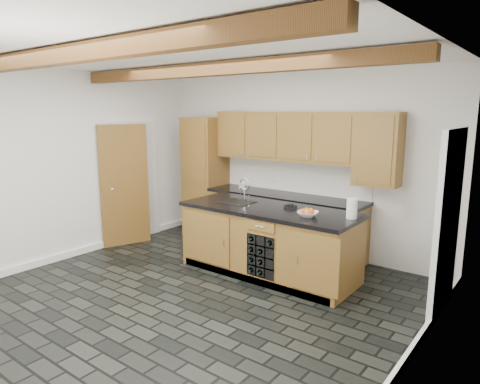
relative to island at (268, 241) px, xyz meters
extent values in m
plane|color=black|center=(-0.31, -1.28, -0.46)|extent=(5.00, 5.00, 0.00)
plane|color=white|center=(-0.31, 1.22, 0.94)|extent=(5.00, 0.00, 5.00)
plane|color=white|center=(-2.81, -1.28, 0.94)|extent=(0.00, 5.00, 5.00)
plane|color=white|center=(2.19, -1.28, 0.94)|extent=(0.00, 5.00, 5.00)
plane|color=white|center=(-0.31, -1.28, 2.34)|extent=(5.00, 5.00, 0.00)
cube|color=brown|center=(-0.31, -2.48, 2.24)|extent=(4.90, 0.15, 0.15)
cube|color=brown|center=(-0.31, -0.68, 2.24)|extent=(4.90, 0.15, 0.15)
cube|color=white|center=(-2.79, -1.28, -0.41)|extent=(0.04, 5.00, 0.10)
cube|color=white|center=(2.17, -1.28, -0.41)|extent=(0.04, 5.00, 0.10)
cube|color=white|center=(-2.78, 0.02, 0.56)|extent=(0.06, 0.94, 2.04)
cube|color=olive|center=(-2.63, -0.33, 0.54)|extent=(0.31, 0.77, 2.00)
cube|color=white|center=(2.16, 0.22, 0.56)|extent=(0.06, 0.98, 2.04)
cube|color=black|center=(2.19, 0.22, 0.54)|extent=(0.02, 0.86, 1.96)
cube|color=olive|center=(-1.96, 0.92, 0.59)|extent=(0.65, 0.60, 2.10)
cube|color=olive|center=(-0.33, 0.92, -0.02)|extent=(2.60, 0.60, 0.88)
cube|color=black|center=(-0.33, 0.92, 0.44)|extent=(2.64, 0.62, 0.05)
cube|color=white|center=(-0.33, 1.21, 0.73)|extent=(2.60, 0.02, 0.52)
cube|color=olive|center=(-0.43, 1.04, 1.36)|extent=(2.40, 0.35, 0.75)
cube|color=olive|center=(1.07, 1.04, 1.24)|extent=(0.60, 0.35, 1.00)
cube|color=olive|center=(-0.01, 0.02, -0.02)|extent=(2.40, 0.90, 0.88)
cube|color=black|center=(-0.01, 0.02, 0.44)|extent=(2.46, 0.96, 0.05)
cube|color=olive|center=(-0.73, -0.45, 0.02)|extent=(0.80, 0.02, 0.70)
cube|color=olive|center=(0.94, -0.45, 0.02)|extent=(0.60, 0.02, 0.70)
cube|color=black|center=(0.17, -0.29, -0.06)|extent=(0.42, 0.30, 0.56)
cylinder|color=black|center=(0.17, -0.33, -0.13)|extent=(0.07, 0.26, 0.07)
cylinder|color=black|center=(0.17, -0.33, -0.27)|extent=(0.07, 0.26, 0.07)
cylinder|color=black|center=(0.31, -0.33, 0.15)|extent=(0.07, 0.26, 0.07)
cylinder|color=black|center=(0.03, -0.33, -0.27)|extent=(0.07, 0.26, 0.07)
cylinder|color=black|center=(0.03, -0.33, -0.13)|extent=(0.07, 0.26, 0.07)
cylinder|color=black|center=(0.03, -0.33, 0.15)|extent=(0.07, 0.26, 0.07)
cylinder|color=black|center=(0.03, -0.33, 0.01)|extent=(0.07, 0.26, 0.07)
cylinder|color=black|center=(0.17, -0.33, 0.01)|extent=(0.07, 0.26, 0.07)
cube|color=black|center=(-0.56, 0.02, 0.46)|extent=(0.45, 0.40, 0.02)
cylinder|color=silver|center=(-0.56, 0.20, 0.57)|extent=(0.02, 0.02, 0.20)
torus|color=silver|center=(-0.56, 0.20, 0.71)|extent=(0.18, 0.02, 0.18)
cylinder|color=silver|center=(-0.64, 0.20, 0.51)|extent=(0.02, 0.02, 0.08)
cylinder|color=silver|center=(-0.48, 0.20, 0.51)|extent=(0.02, 0.02, 0.08)
cube|color=black|center=(0.23, 0.17, 0.48)|extent=(0.18, 0.13, 0.04)
cylinder|color=black|center=(0.23, 0.17, 0.51)|extent=(0.11, 0.11, 0.01)
imported|color=silver|center=(0.64, -0.10, 0.50)|extent=(0.31, 0.31, 0.06)
sphere|color=#C63F1A|center=(0.69, -0.10, 0.53)|extent=(0.07, 0.07, 0.07)
sphere|color=#E55514|center=(0.66, -0.05, 0.53)|extent=(0.07, 0.07, 0.07)
sphere|color=olive|center=(0.60, -0.07, 0.53)|extent=(0.07, 0.07, 0.07)
sphere|color=#BC3C1C|center=(0.60, -0.13, 0.53)|extent=(0.07, 0.07, 0.07)
sphere|color=orange|center=(0.66, -0.15, 0.53)|extent=(0.07, 0.07, 0.07)
cylinder|color=white|center=(1.11, 0.13, 0.59)|extent=(0.13, 0.13, 0.25)
imported|color=white|center=(-1.20, 1.03, 0.51)|extent=(0.10, 0.10, 0.08)
camera|label=1|loc=(3.09, -4.68, 1.75)|focal=32.00mm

